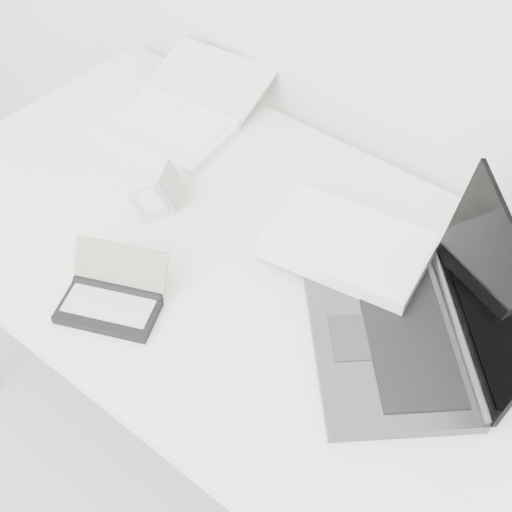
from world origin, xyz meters
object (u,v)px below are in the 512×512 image
Objects in this scene: desk at (281,289)px; netbook_open_white at (180,114)px; laptop_large at (387,291)px; palmtop_charcoal at (112,299)px.

netbook_open_white reaches higher than desk.
laptop_large is at bearing 15.98° from desk.
laptop_large reaches higher than netbook_open_white.
desk is 7.39× the size of palmtop_charcoal.
laptop_large is 0.69m from netbook_open_white.
netbook_open_white is (-0.47, 0.23, 0.07)m from desk.
palmtop_charcoal reaches higher than desk.
desk is 0.53m from netbook_open_white.
netbook_open_white is at bearing -147.44° from laptop_large.
palmtop_charcoal reaches higher than netbook_open_white.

